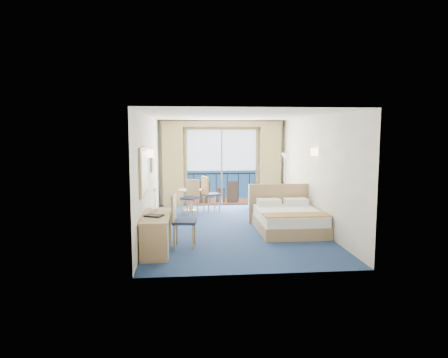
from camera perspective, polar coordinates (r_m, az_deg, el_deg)
floor at (r=9.82m, az=1.35°, el=-6.95°), size 6.50×6.50×0.00m
room_walls at (r=9.56m, az=1.38°, el=3.47°), size 4.04×6.54×2.72m
balcony_door at (r=12.80m, az=-0.36°, el=1.41°), size 2.36×0.03×2.52m
curtain_left at (r=12.60m, az=-7.32°, el=1.88°), size 0.65×0.22×2.55m
curtain_right at (r=12.87m, az=6.62°, el=1.99°), size 0.65×0.22×2.55m
pelmet at (r=12.63m, az=-0.29°, el=7.87°), size 3.80×0.25×0.18m
mirror at (r=8.06m, az=-11.39°, el=1.14°), size 0.05×1.25×0.95m
wall_print at (r=9.99m, az=-10.25°, el=2.48°), size 0.04×0.42×0.52m
sconce_left at (r=8.93m, az=-10.64°, el=3.60°), size 0.18×0.18×0.18m
sconce_right at (r=9.83m, az=12.82°, el=3.82°), size 0.18×0.18×0.18m
bed at (r=9.59m, az=9.14°, el=-5.64°), size 1.59×1.89×1.00m
nightstand at (r=11.07m, az=9.82°, el=-3.95°), size 0.44×0.42×0.58m
phone at (r=10.98m, az=9.65°, el=-2.28°), size 0.22×0.20×0.08m
armchair at (r=12.07m, az=5.99°, el=-2.57°), size 0.99×1.01×0.77m
floor_lamp at (r=12.42m, az=8.63°, el=1.81°), size 0.23×0.23×1.69m
desk at (r=7.54m, az=-9.87°, el=-8.08°), size 0.53×1.54×0.72m
desk_chair at (r=8.14m, az=-6.30°, el=-5.44°), size 0.52×0.51×1.07m
folder at (r=7.73m, az=-9.98°, el=-5.17°), size 0.39×0.35×0.03m
desk_lamp at (r=8.25m, az=-9.84°, el=-2.23°), size 0.12×0.12×0.43m
round_table at (r=11.85m, az=-4.86°, el=-2.25°), size 0.71×0.71×0.64m
table_chair_a at (r=11.76m, az=-2.19°, el=-1.81°), size 0.58×0.58×1.03m
table_chair_b at (r=11.36m, az=-4.74°, el=-2.26°), size 0.57×0.58×0.98m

